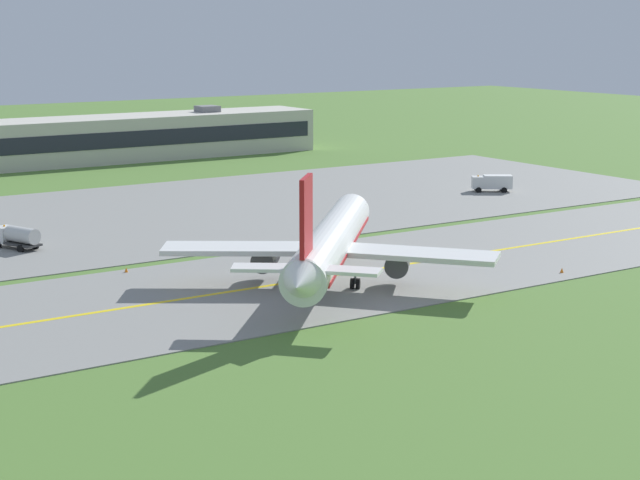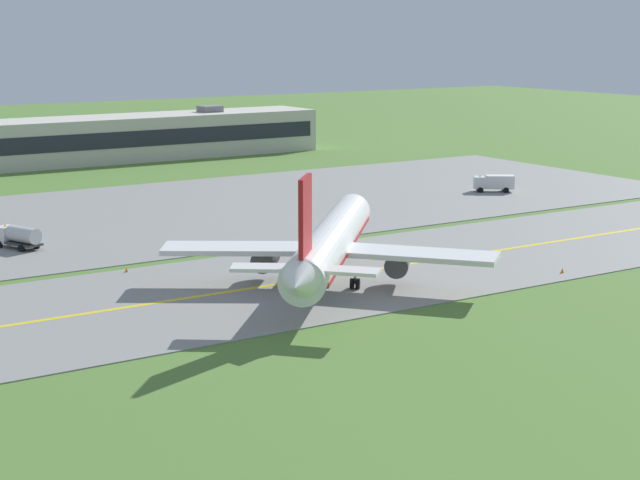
% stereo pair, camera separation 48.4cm
% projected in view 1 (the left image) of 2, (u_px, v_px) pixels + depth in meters
% --- Properties ---
extents(ground_plane, '(500.00, 500.00, 0.00)m').
position_uv_depth(ground_plane, '(318.00, 279.00, 102.56)').
color(ground_plane, '#517A33').
extents(taxiway_strip, '(240.00, 28.00, 0.10)m').
position_uv_depth(taxiway_strip, '(318.00, 279.00, 102.54)').
color(taxiway_strip, gray).
rests_on(taxiway_strip, ground).
extents(apron_pad, '(140.00, 52.00, 0.10)m').
position_uv_depth(apron_pad, '(214.00, 208.00, 142.37)').
color(apron_pad, gray).
rests_on(apron_pad, ground).
extents(taxiway_centreline, '(220.00, 0.60, 0.01)m').
position_uv_depth(taxiway_centreline, '(318.00, 278.00, 102.53)').
color(taxiway_centreline, yellow).
rests_on(taxiway_centreline, taxiway_strip).
extents(airplane_lead, '(29.95, 32.39, 12.70)m').
position_uv_depth(airplane_lead, '(331.00, 243.00, 99.49)').
color(airplane_lead, white).
rests_on(airplane_lead, ground).
extents(service_truck_baggage, '(4.23, 6.32, 2.65)m').
position_uv_depth(service_truck_baggage, '(17.00, 236.00, 115.94)').
color(service_truck_baggage, silver).
rests_on(service_truck_baggage, ground).
extents(service_truck_fuel, '(6.11, 5.08, 2.60)m').
position_uv_depth(service_truck_fuel, '(492.00, 182.00, 156.16)').
color(service_truck_fuel, silver).
rests_on(service_truck_fuel, ground).
extents(terminal_building, '(68.37, 13.38, 9.41)m').
position_uv_depth(terminal_building, '(144.00, 137.00, 196.39)').
color(terminal_building, beige).
rests_on(terminal_building, ground).
extents(traffic_cone_near_edge, '(0.44, 0.44, 0.60)m').
position_uv_depth(traffic_cone_near_edge, '(562.00, 271.00, 104.80)').
color(traffic_cone_near_edge, orange).
rests_on(traffic_cone_near_edge, ground).
extents(traffic_cone_mid_edge, '(0.44, 0.44, 0.60)m').
position_uv_depth(traffic_cone_mid_edge, '(126.00, 270.00, 104.98)').
color(traffic_cone_mid_edge, orange).
rests_on(traffic_cone_mid_edge, ground).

